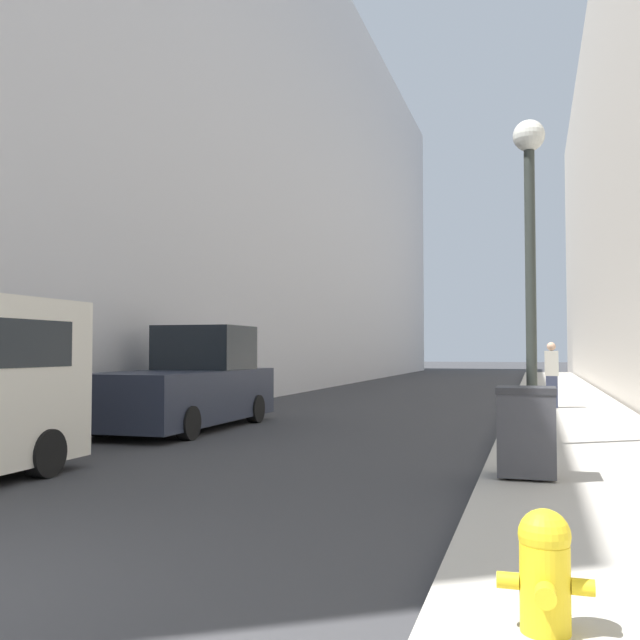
# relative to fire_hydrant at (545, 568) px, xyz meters

# --- Properties ---
(sidewalk_right) EXTENTS (2.99, 60.00, 0.16)m
(sidewalk_right) POSITION_rel_fire_hydrant_xyz_m (0.80, 17.26, -0.42)
(sidewalk_right) COLOR #ADA89E
(sidewalk_right) RESTS_ON ground
(building_left_glass) EXTENTS (12.00, 60.00, 19.80)m
(building_left_glass) POSITION_rel_fire_hydrant_xyz_m (-14.91, 25.26, 9.40)
(building_left_glass) COLOR #BCBCC1
(building_left_glass) RESTS_ON ground
(fire_hydrant) EXTENTS (0.51, 0.39, 0.66)m
(fire_hydrant) POSITION_rel_fire_hydrant_xyz_m (0.00, 0.00, 0.00)
(fire_hydrant) COLOR yellow
(fire_hydrant) RESTS_ON sidewalk_right
(trash_bin) EXTENTS (0.69, 0.67, 1.08)m
(trash_bin) POSITION_rel_fire_hydrant_xyz_m (-0.15, 4.82, 0.21)
(trash_bin) COLOR #3D3D42
(trash_bin) RESTS_ON sidewalk_right
(lamppost) EXTENTS (0.51, 0.51, 5.28)m
(lamppost) POSITION_rel_fire_hydrant_xyz_m (-0.09, 7.89, 3.04)
(lamppost) COLOR #2D332D
(lamppost) RESTS_ON sidewalk_right
(pickup_truck) EXTENTS (2.11, 5.38, 2.22)m
(pickup_truck) POSITION_rel_fire_hydrant_xyz_m (-7.19, 9.84, 0.41)
(pickup_truck) COLOR #232838
(pickup_truck) RESTS_ON ground
(pedestrian_on_sidewalk) EXTENTS (0.35, 0.23, 1.73)m
(pedestrian_on_sidewalk) POSITION_rel_fire_hydrant_xyz_m (0.38, 15.73, 0.52)
(pedestrian_on_sidewalk) COLOR #2D3347
(pedestrian_on_sidewalk) RESTS_ON sidewalk_right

